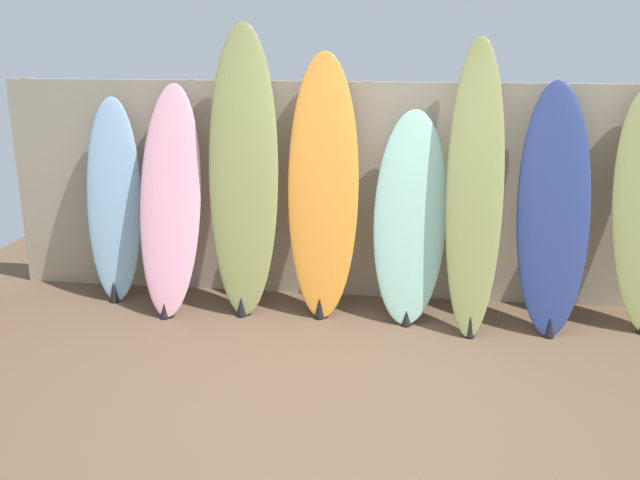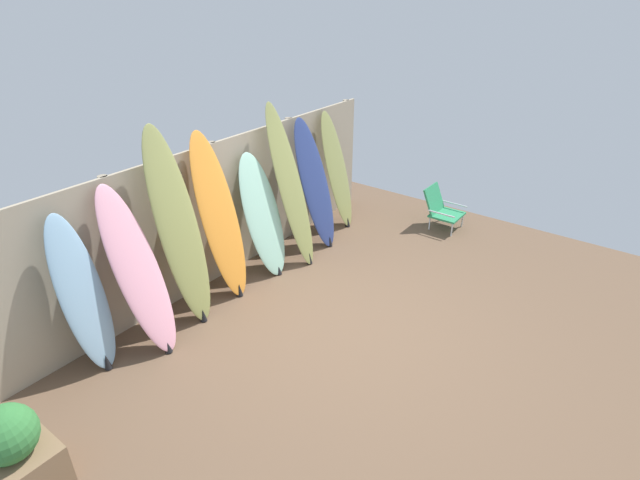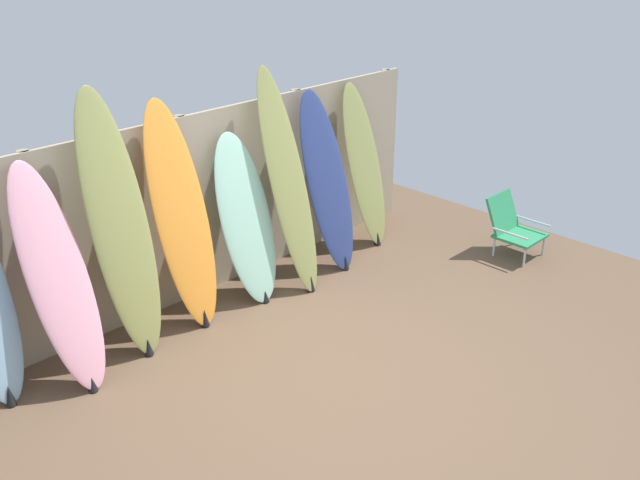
{
  "view_description": "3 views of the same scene",
  "coord_description": "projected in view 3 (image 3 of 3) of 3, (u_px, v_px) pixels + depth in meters",
  "views": [
    {
      "loc": [
        0.34,
        -3.75,
        2.21
      ],
      "look_at": [
        -0.21,
        0.64,
        0.89
      ],
      "focal_mm": 40.0,
      "sensor_mm": 36.0,
      "label": 1
    },
    {
      "loc": [
        -3.89,
        -2.49,
        3.55
      ],
      "look_at": [
        0.26,
        0.61,
        0.81
      ],
      "focal_mm": 28.0,
      "sensor_mm": 36.0,
      "label": 2
    },
    {
      "loc": [
        -3.57,
        -3.24,
        3.46
      ],
      "look_at": [
        0.32,
        0.59,
        0.94
      ],
      "focal_mm": 40.0,
      "sensor_mm": 36.0,
      "label": 3
    }
  ],
  "objects": [
    {
      "name": "surfboard_navy_6",
      "position": [
        327.0,
        182.0,
        7.35
      ],
      "size": [
        0.55,
        0.66,
        1.85
      ],
      "color": "navy",
      "rests_on": "ground"
    },
    {
      "name": "beach_chair",
      "position": [
        512.0,
        226.0,
        7.81
      ],
      "size": [
        0.5,
        0.56,
        0.65
      ],
      "rotation": [
        0.0,
        0.0,
        0.24
      ],
      "color": "silver",
      "rests_on": "ground"
    },
    {
      "name": "surfboard_olive_7",
      "position": [
        365.0,
        167.0,
        7.89
      ],
      "size": [
        0.6,
        0.59,
        1.8
      ],
      "color": "olive",
      "rests_on": "ground"
    },
    {
      "name": "surfboard_olive_5",
      "position": [
        288.0,
        184.0,
        6.88
      ],
      "size": [
        0.45,
        0.75,
        2.16
      ],
      "color": "olive",
      "rests_on": "ground"
    },
    {
      "name": "surfboard_seafoam_4",
      "position": [
        246.0,
        220.0,
        6.75
      ],
      "size": [
        0.59,
        0.6,
        1.61
      ],
      "color": "#9ED6BC",
      "rests_on": "ground"
    },
    {
      "name": "fence_back",
      "position": [
        189.0,
        210.0,
        6.72
      ],
      "size": [
        6.08,
        0.11,
        1.8
      ],
      "color": "tan",
      "rests_on": "ground"
    },
    {
      "name": "surfboard_pink_1",
      "position": [
        59.0,
        280.0,
        5.46
      ],
      "size": [
        0.54,
        0.74,
        1.8
      ],
      "color": "pink",
      "rests_on": "ground"
    },
    {
      "name": "ground",
      "position": [
        343.0,
        377.0,
        5.82
      ],
      "size": [
        7.68,
        7.68,
        0.0
      ],
      "primitive_type": "plane",
      "color": "brown"
    },
    {
      "name": "surfboard_orange_3",
      "position": [
        182.0,
        218.0,
        6.25
      ],
      "size": [
        0.59,
        0.59,
        2.05
      ],
      "color": "orange",
      "rests_on": "ground"
    },
    {
      "name": "surfboard_olive_2",
      "position": [
        121.0,
        228.0,
        5.77
      ],
      "size": [
        0.6,
        0.58,
        2.26
      ],
      "color": "olive",
      "rests_on": "ground"
    }
  ]
}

